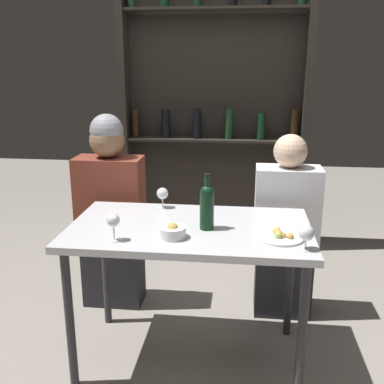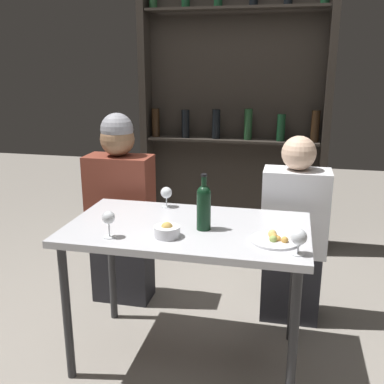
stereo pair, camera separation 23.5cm
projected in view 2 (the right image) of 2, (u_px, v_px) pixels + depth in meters
name	position (u px, v px, depth m)	size (l,w,h in m)	color
ground_plane	(188.00, 356.00, 2.51)	(10.00, 10.00, 0.00)	gray
dining_table	(188.00, 240.00, 2.32)	(1.23, 0.70, 0.78)	silver
wine_rack_wall	(233.00, 116.00, 3.79)	(1.58, 0.21, 2.25)	#28231E
wine_bottle	(204.00, 205.00, 2.21)	(0.07, 0.07, 0.28)	black
wine_glass_0	(109.00, 219.00, 2.12)	(0.06, 0.06, 0.13)	silver
wine_glass_1	(299.00, 238.00, 1.93)	(0.07, 0.07, 0.12)	silver
wine_glass_2	(166.00, 193.00, 2.57)	(0.07, 0.07, 0.12)	silver
food_plate_0	(275.00, 239.00, 2.09)	(0.23, 0.23, 0.05)	white
snack_bowl	(167.00, 231.00, 2.14)	(0.13, 0.13, 0.07)	white
seated_person_left	(121.00, 212.00, 2.98)	(0.43, 0.22, 1.28)	#26262B
seated_person_right	(293.00, 236.00, 2.76)	(0.39, 0.22, 1.18)	#26262B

